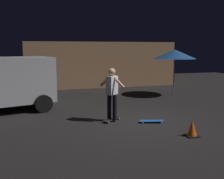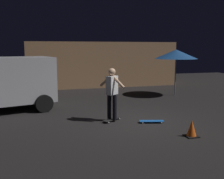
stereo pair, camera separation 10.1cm
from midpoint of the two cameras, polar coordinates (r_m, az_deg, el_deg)
The scene contains 7 objects.
ground_plane at distance 8.71m, azimuth 5.22°, elevation -6.90°, with size 28.00×28.00×0.00m, color black.
low_building at distance 17.28m, azimuth -2.47°, elevation 5.66°, with size 9.17×3.34×2.74m.
patio_umbrella at distance 13.49m, azimuth 13.93°, elevation 7.45°, with size 2.10×2.10×2.30m.
skateboard_ridden at distance 8.71m, azimuth 0.33°, elevation -6.47°, with size 0.74×0.63×0.07m.
skateboard_spare at distance 8.59m, azimuth 8.93°, elevation -6.82°, with size 0.81×0.39×0.07m.
skater at distance 8.50m, azimuth 0.34°, elevation -0.09°, with size 0.66×0.84×1.67m.
traffic_cone at distance 7.52m, azimuth 17.27°, elevation -8.20°, with size 0.34×0.34×0.46m.
Camera 2 is at (-3.00, -7.82, 2.39)m, focal length 42.14 mm.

